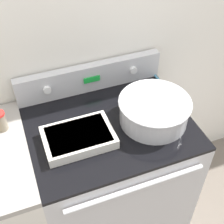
% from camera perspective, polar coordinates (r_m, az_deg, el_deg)
% --- Properties ---
extents(kitchen_wall, '(8.00, 0.05, 2.50)m').
position_cam_1_polar(kitchen_wall, '(1.61, -5.17, 15.01)').
color(kitchen_wall, silver).
rests_on(kitchen_wall, ground_plane).
extents(stove_range, '(0.81, 0.68, 0.91)m').
position_cam_1_polar(stove_range, '(1.89, -0.40, -11.91)').
color(stove_range, '#BCBCC1').
rests_on(stove_range, ground_plane).
extents(control_panel, '(0.81, 0.07, 0.16)m').
position_cam_1_polar(control_panel, '(1.71, -4.03, 6.34)').
color(control_panel, '#BCBCC1').
rests_on(control_panel, stove_range).
extents(side_counter, '(0.45, 0.65, 0.92)m').
position_cam_1_polar(side_counter, '(1.87, -19.60, -16.79)').
color(side_counter, silver).
rests_on(side_counter, ground_plane).
extents(mixing_bowl, '(0.35, 0.35, 0.13)m').
position_cam_1_polar(mixing_bowl, '(1.53, 7.71, 0.45)').
color(mixing_bowl, silver).
rests_on(mixing_bowl, stove_range).
extents(casserole_dish, '(0.32, 0.22, 0.05)m').
position_cam_1_polar(casserole_dish, '(1.45, -6.14, -4.57)').
color(casserole_dish, silver).
rests_on(casserole_dish, stove_range).
extents(ladle, '(0.08, 0.27, 0.08)m').
position_cam_1_polar(ladle, '(1.69, 11.31, 3.27)').
color(ladle, teal).
rests_on(ladle, stove_range).
extents(spice_jar_red_cap, '(0.06, 0.06, 0.10)m').
position_cam_1_polar(spice_jar_red_cap, '(1.56, -19.68, -1.55)').
color(spice_jar_red_cap, gray).
rests_on(spice_jar_red_cap, side_counter).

